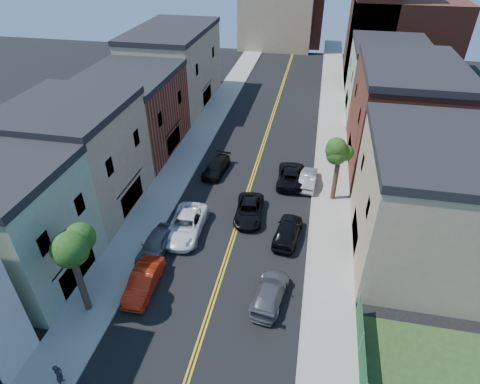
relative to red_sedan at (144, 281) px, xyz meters
The scene contains 26 objects.
sidewalk_left 23.80m from the red_sedan, 97.13° to the left, with size 3.20×100.00×0.15m, color gray.
sidewalk_right 26.88m from the red_sedan, 61.44° to the left, with size 3.20×100.00×0.15m, color gray.
curb_left 23.64m from the red_sedan, 92.92° to the left, with size 0.30×100.00×0.15m, color gray.
curb_right 26.09m from the red_sedan, 64.82° to the left, with size 0.30×100.00×0.15m, color gray.
bldg_left_palegrn 9.71m from the red_sedan, behind, with size 9.00×8.00×8.50m, color gray.
bldg_left_tan_near 13.04m from the red_sedan, 136.46° to the left, with size 9.00×10.00×9.00m, color #998466.
bldg_left_brick 21.84m from the red_sedan, 114.79° to the left, with size 9.00×12.00×8.00m, color brown.
bldg_left_tan_far 35.03m from the red_sedan, 105.08° to the left, with size 9.00×16.00×9.50m, color #998466.
bldg_right_tan 20.76m from the red_sedan, 21.87° to the left, with size 9.00×12.00×9.00m, color #998466.
bldg_right_brick 29.05m from the red_sedan, 48.75° to the left, with size 9.00×14.00×10.00m, color brown.
bldg_right_palegrn 40.48m from the red_sedan, 61.98° to the left, with size 9.00×12.00×8.50m, color gray.
church 55.34m from the red_sedan, 67.22° to the left, with size 16.20×14.20×22.60m.
backdrop_left 65.82m from the red_sedan, 89.17° to the left, with size 14.00×8.00×12.00m, color #998466.
backdrop_center 69.91m from the red_sedan, 85.94° to the left, with size 10.00×8.00×10.00m, color brown.
tree_left_mid 6.95m from the red_sedan, 140.83° to the right, with size 5.20×5.20×9.29m.
tree_right_far 19.39m from the red_sedan, 46.61° to the left, with size 4.40×4.40×8.03m.
red_sedan is the anchor object (origin of this frame).
white_pickup 6.47m from the red_sedan, 81.00° to the left, with size 2.67×5.79×1.61m, color white.
grey_car_left 3.79m from the red_sedan, 98.41° to the left, with size 1.84×4.57×1.56m, color #54575C.
black_car_left 16.10m from the red_sedan, 85.92° to the left, with size 1.90×4.67×1.36m, color black.
grey_car_right 8.78m from the red_sedan, ahead, with size 1.93×4.75×1.38m, color #4F5156.
black_car_right 11.81m from the red_sedan, 38.24° to the left, with size 1.88×4.68×1.59m, color black.
silver_car_right 18.74m from the red_sedan, 56.12° to the left, with size 1.54×4.41×1.45m, color #B4B8BC.
dark_car_right_far 18.17m from the red_sedan, 61.23° to the left, with size 2.53×5.49×1.53m, color black.
black_suv_lane 11.10m from the red_sedan, 59.03° to the left, with size 2.29×4.96×1.38m, color black.
pedestrian_left 7.65m from the red_sedan, 103.27° to the right, with size 0.58×0.38×1.58m, color #24252B.
Camera 1 is at (5.33, -0.92, 21.28)m, focal length 29.49 mm.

